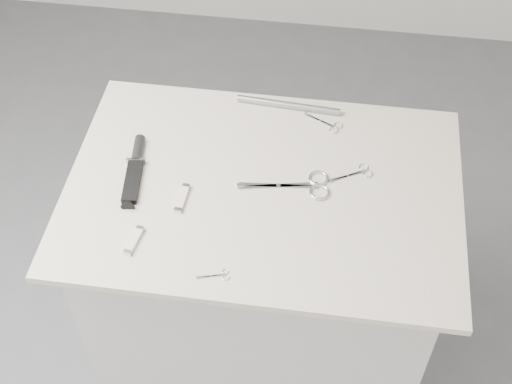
# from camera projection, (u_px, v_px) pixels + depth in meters

# --- Properties ---
(ground) EXTENTS (4.00, 4.00, 0.01)m
(ground) POSITION_uv_depth(u_px,v_px,m) (261.00, 362.00, 2.50)
(ground) COLOR slate
(ground) RESTS_ON ground
(plinth) EXTENTS (0.90, 0.60, 0.90)m
(plinth) POSITION_uv_depth(u_px,v_px,m) (262.00, 290.00, 2.15)
(plinth) COLOR silver
(plinth) RESTS_ON ground
(display_board) EXTENTS (1.00, 0.70, 0.02)m
(display_board) POSITION_uv_depth(u_px,v_px,m) (263.00, 190.00, 1.81)
(display_board) COLOR beige
(display_board) RESTS_ON plinth
(large_shears) EXTENTS (0.23, 0.10, 0.01)m
(large_shears) POSITION_uv_depth(u_px,v_px,m) (304.00, 185.00, 1.80)
(large_shears) COLOR silver
(large_shears) RESTS_ON display_board
(embroidery_scissors_a) EXTENTS (0.11, 0.08, 0.00)m
(embroidery_scissors_a) POSITION_uv_depth(u_px,v_px,m) (358.00, 173.00, 1.83)
(embroidery_scissors_a) COLOR silver
(embroidery_scissors_a) RESTS_ON display_board
(embroidery_scissors_b) EXTENTS (0.11, 0.07, 0.00)m
(embroidery_scissors_b) POSITION_uv_depth(u_px,v_px,m) (329.00, 125.00, 1.95)
(embroidery_scissors_b) COLOR silver
(embroidery_scissors_b) RESTS_ON display_board
(tiny_scissors) EXTENTS (0.08, 0.04, 0.00)m
(tiny_scissors) POSITION_uv_depth(u_px,v_px,m) (218.00, 275.00, 1.62)
(tiny_scissors) COLOR silver
(tiny_scissors) RESTS_ON display_board
(sheathed_knife) EXTENTS (0.06, 0.23, 0.03)m
(sheathed_knife) POSITION_uv_depth(u_px,v_px,m) (135.00, 167.00, 1.84)
(sheathed_knife) COLOR black
(sheathed_knife) RESTS_ON display_board
(pocket_knife_a) EXTENTS (0.02, 0.09, 0.01)m
(pocket_knife_a) POSITION_uv_depth(u_px,v_px,m) (182.00, 198.00, 1.77)
(pocket_knife_a) COLOR silver
(pocket_knife_a) RESTS_ON display_board
(pocket_knife_b) EXTENTS (0.03, 0.09, 0.01)m
(pocket_knife_b) POSITION_uv_depth(u_px,v_px,m) (134.00, 241.00, 1.68)
(pocket_knife_b) COLOR silver
(pocket_knife_b) RESTS_ON display_board
(metal_rail) EXTENTS (0.29, 0.04, 0.02)m
(metal_rail) POSITION_uv_depth(u_px,v_px,m) (288.00, 105.00, 1.99)
(metal_rail) COLOR #919499
(metal_rail) RESTS_ON display_board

